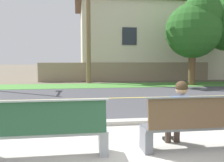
{
  "coord_description": "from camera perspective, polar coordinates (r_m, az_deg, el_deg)",
  "views": [
    {
      "loc": [
        -0.81,
        -3.63,
        1.63
      ],
      "look_at": [
        0.2,
        3.48,
        1.0
      ],
      "focal_mm": 39.46,
      "sensor_mm": 36.0,
      "label": 1
    }
  ],
  "objects": [
    {
      "name": "bench_left",
      "position": [
        4.24,
        -15.33,
        -11.12
      ],
      "size": [
        2.07,
        0.48,
        1.01
      ],
      "color": "#9EA0A8",
      "rests_on": "ground_plane"
    },
    {
      "name": "garden_wall",
      "position": [
        18.67,
        3.38,
        2.16
      ],
      "size": [
        13.0,
        0.36,
        1.4
      ],
      "primitive_type": "cube",
      "color": "gray",
      "rests_on": "ground_plane"
    },
    {
      "name": "ground_plane",
      "position": [
        11.77,
        -4.1,
        -2.96
      ],
      "size": [
        140.0,
        140.0,
        0.0
      ],
      "primitive_type": "plane",
      "color": "#665B4C"
    },
    {
      "name": "house_across_street",
      "position": [
        22.59,
        9.54,
        9.45
      ],
      "size": [
        13.79,
        6.91,
        6.71
      ],
      "color": "beige",
      "rests_on": "ground_plane"
    },
    {
      "name": "shade_tree_far_left",
      "position": [
        16.48,
        18.7,
        11.86
      ],
      "size": [
        3.43,
        3.43,
        5.65
      ],
      "color": "brown",
      "rests_on": "ground_plane"
    },
    {
      "name": "far_verge_grass",
      "position": [
        15.3,
        -5.04,
        -1.09
      ],
      "size": [
        48.0,
        2.8,
        0.02
      ],
      "primitive_type": "cube",
      "color": "#478438",
      "rests_on": "ground_plane"
    },
    {
      "name": "seated_person_blue",
      "position": [
        4.69,
        15.21,
        -6.9
      ],
      "size": [
        0.52,
        0.68,
        1.25
      ],
      "color": "#47382D",
      "rests_on": "ground_plane"
    },
    {
      "name": "road_centre_line",
      "position": [
        10.29,
        -3.5,
        -4.06
      ],
      "size": [
        48.0,
        0.14,
        0.01
      ],
      "primitive_type": "cube",
      "color": "#E0CC4C",
      "rests_on": "ground_plane"
    },
    {
      "name": "street_asphalt",
      "position": [
        10.29,
        -3.5,
        -4.09
      ],
      "size": [
        52.0,
        8.0,
        0.01
      ],
      "primitive_type": "cube",
      "color": "#424247",
      "rests_on": "ground_plane"
    },
    {
      "name": "curb_edge",
      "position": [
        6.23,
        -0.37,
        -9.62
      ],
      "size": [
        44.0,
        0.3,
        0.11
      ],
      "primitive_type": "cube",
      "color": "#ADA89E",
      "rests_on": "ground_plane"
    },
    {
      "name": "sidewalk_pavement",
      "position": [
        4.42,
        3.2,
        -16.57
      ],
      "size": [
        44.0,
        3.6,
        0.01
      ],
      "primitive_type": "cube",
      "color": "#B7B2A8",
      "rests_on": "ground_plane"
    },
    {
      "name": "bench_right",
      "position": [
        4.73,
        19.66,
        -9.55
      ],
      "size": [
        2.07,
        0.48,
        1.01
      ],
      "color": "slate",
      "rests_on": "ground_plane"
    }
  ]
}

